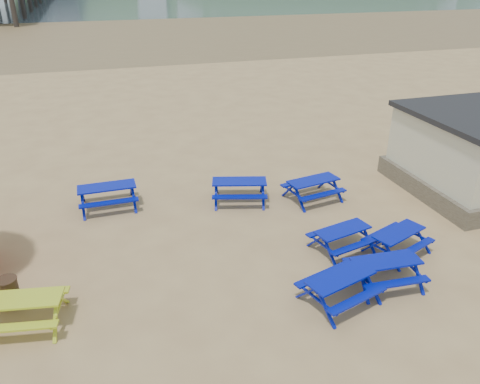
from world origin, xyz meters
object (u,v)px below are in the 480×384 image
object	(u,v)px
picnic_table_blue_a	(108,197)
picnic_table_blue_b	(239,191)
picnic_table_yellow	(23,312)
litter_bin	(9,291)

from	to	relation	value
picnic_table_blue_a	picnic_table_blue_b	world-z (taller)	picnic_table_blue_a
picnic_table_blue_a	picnic_table_blue_b	size ratio (longest dim) A/B	0.87
picnic_table_blue_a	picnic_table_yellow	xyz separation A→B (m)	(-2.33, -5.88, -0.02)
picnic_table_blue_a	picnic_table_yellow	size ratio (longest dim) A/B	0.94
picnic_table_blue_b	litter_bin	world-z (taller)	picnic_table_blue_b
picnic_table_yellow	picnic_table_blue_a	bearing A→B (deg)	78.58
picnic_table_blue_a	picnic_table_blue_b	bearing A→B (deg)	-11.79
picnic_table_blue_a	picnic_table_blue_b	distance (m)	4.86
picnic_table_yellow	litter_bin	xyz separation A→B (m)	(-0.45, 0.98, -0.01)
picnic_table_blue_a	litter_bin	xyz separation A→B (m)	(-2.77, -4.90, -0.03)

